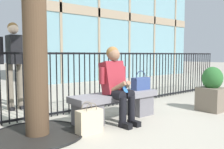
{
  "coord_description": "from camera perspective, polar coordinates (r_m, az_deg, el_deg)",
  "views": [
    {
      "loc": [
        -2.5,
        -2.96,
        1.09
      ],
      "look_at": [
        0.0,
        0.1,
        0.75
      ],
      "focal_mm": 37.88,
      "sensor_mm": 36.0,
      "label": 1
    }
  ],
  "objects": [
    {
      "name": "shopping_bag",
      "position": [
        3.32,
        -5.51,
        -11.15
      ],
      "size": [
        0.36,
        0.16,
        0.44
      ],
      "color": "beige",
      "rests_on": "ground"
    },
    {
      "name": "plaza_railing",
      "position": [
        4.59,
        -5.97,
        -1.65
      ],
      "size": [
        9.22,
        0.04,
        1.12
      ],
      "color": "black",
      "rests_on": "ground"
    },
    {
      "name": "ground_plane",
      "position": [
        4.02,
        0.92,
        -10.8
      ],
      "size": [
        60.0,
        60.0,
        0.0
      ],
      "primitive_type": "plane",
      "color": "#A8A091"
    },
    {
      "name": "bystander_at_railing",
      "position": [
        5.03,
        -22.53,
        3.52
      ],
      "size": [
        0.55,
        0.38,
        1.71
      ],
      "color": "#6B6051",
      "rests_on": "ground"
    },
    {
      "name": "seated_person_with_phone",
      "position": [
        3.74,
        1.08,
        -1.83
      ],
      "size": [
        0.52,
        0.66,
        1.21
      ],
      "color": "black",
      "rests_on": "ground"
    },
    {
      "name": "stone_bench",
      "position": [
        3.96,
        0.92,
        -7.02
      ],
      "size": [
        1.6,
        0.44,
        0.45
      ],
      "color": "slate",
      "rests_on": "ground"
    },
    {
      "name": "handbag_on_bench",
      "position": [
        4.29,
        6.94,
        -2.08
      ],
      "size": [
        0.35,
        0.15,
        0.35
      ],
      "color": "#33477F",
      "rests_on": "stone_bench"
    },
    {
      "name": "planter",
      "position": [
        4.96,
        22.97,
        -3.56
      ],
      "size": [
        0.45,
        0.45,
        0.85
      ],
      "color": "#726656",
      "rests_on": "ground"
    }
  ]
}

